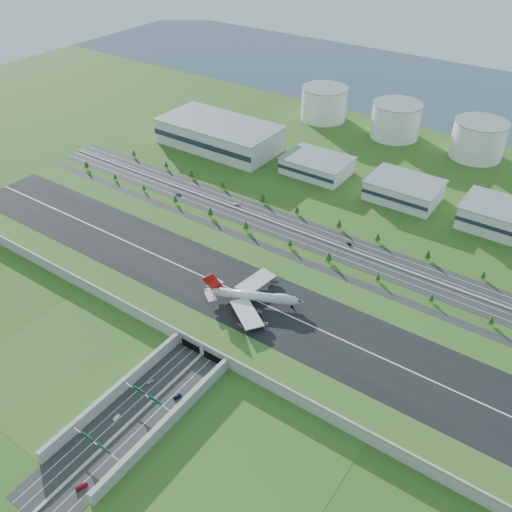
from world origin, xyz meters
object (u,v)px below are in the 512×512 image
Objects in this scene: car_2 at (178,397)px; car_5 at (349,244)px; fuel_tank_a at (324,104)px; boeing_747 at (254,296)px; car_0 at (150,382)px; car_1 at (116,417)px; car_4 at (178,194)px; car_3 at (81,486)px; car_7 at (236,204)px.

car_2 is 1.11× the size of car_5.
car_2 is (129.34, -392.31, -16.71)m from fuel_tank_a.
car_0 is at bearing -124.27° from boeing_747.
boeing_747 reaches higher than car_5.
boeing_747 is 105.53m from car_5.
car_4 is at bearing 121.13° from car_1.
boeing_747 is 10.46× the size of car_3.
car_4 is 1.15× the size of car_5.
car_2 is at bearing 56.25° from car_1.
boeing_747 is 137.41m from car_7.
fuel_tank_a is 251.49m from car_5.
boeing_747 is at bearing -72.51° from car_2.
car_2 is 0.90× the size of car_7.
car_5 reaches higher than car_0.
car_2 is at bearing 12.35° from car_0.
fuel_tank_a is 435.60m from car_1.
car_0 reaches higher than car_1.
car_2 is at bearing 15.39° from car_5.
car_3 is (17.89, -63.70, 0.14)m from car_0.
car_7 is at bearing -96.40° from car_4.
car_7 is at bearing -80.97° from fuel_tank_a.
car_3 is 1.32× the size of car_5.
fuel_tank_a is 336.02m from boeing_747.
car_7 is (33.30, -209.63, -16.60)m from fuel_tank_a.
boeing_747 reaches higher than car_4.
car_5 is (139.04, -208.89, -16.66)m from fuel_tank_a.
car_4 is (-130.09, 195.16, 0.17)m from car_1.
car_5 is at bearing 67.87° from car_7.
fuel_tank_a is 12.20× the size of car_0.
boeing_747 is 14.74× the size of car_0.
car_1 is at bearing 11.20° from car_5.
car_3 is at bearing -112.97° from boeing_747.
boeing_747 is 12.46× the size of car_2.
fuel_tank_a reaches higher than car_5.
boeing_747 is (123.52, -312.48, -3.80)m from fuel_tank_a.
car_4 reaches higher than car_7.
car_3 is 1.15× the size of car_4.
fuel_tank_a is at bearing 166.50° from car_7.
car_5 is (9.70, 183.41, 0.05)m from car_2.
car_3 is at bearing 101.86° from car_2.
car_4 is (-17.85, -225.40, -16.53)m from fuel_tank_a.
car_7 is (-96.04, 182.68, 0.11)m from car_2.
car_7 reaches higher than car_1.
car_0 is at bearing 9.40° from car_5.
car_4 is 157.76m from car_5.
boeing_747 is 145.01m from car_3.
car_7 reaches higher than car_2.
car_4 reaches higher than car_5.
car_1 is 0.82× the size of car_4.
car_0 is 27.50m from car_1.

